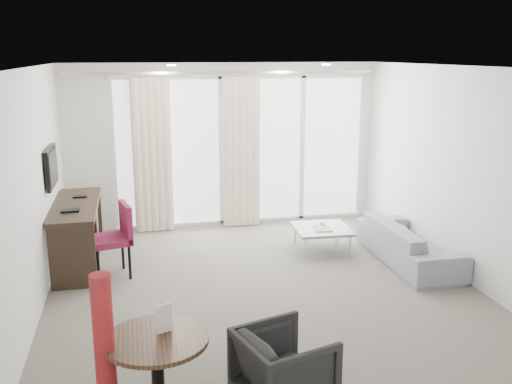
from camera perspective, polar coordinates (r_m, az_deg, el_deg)
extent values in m
cube|color=#656056|center=(6.73, 1.11, -10.34)|extent=(5.00, 6.00, 0.00)
cube|color=white|center=(6.15, 1.23, 12.37)|extent=(5.00, 6.00, 0.00)
cube|color=silver|center=(6.24, -21.77, -0.68)|extent=(0.00, 6.00, 2.60)
cube|color=silver|center=(7.30, 20.62, 1.43)|extent=(0.00, 6.00, 2.60)
cube|color=silver|center=(3.61, 12.54, -10.30)|extent=(5.00, 0.00, 2.60)
cylinder|color=#FFE0B2|center=(7.59, -8.48, 12.43)|extent=(0.12, 0.12, 0.02)
cylinder|color=#FFE0B2|center=(8.02, 7.03, 12.54)|extent=(0.12, 0.12, 0.02)
cylinder|color=maroon|center=(4.48, -14.88, -15.26)|extent=(0.30, 0.30, 1.22)
imported|color=black|center=(4.75, 2.82, -17.16)|extent=(0.85, 0.84, 0.62)
imported|color=gray|center=(7.93, 15.06, -4.93)|extent=(0.73, 1.87, 0.55)
cube|color=#4D4D50|center=(10.98, -2.83, -1.05)|extent=(5.60, 3.00, 0.12)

